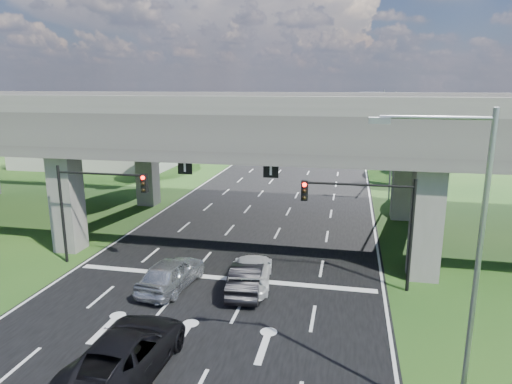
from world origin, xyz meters
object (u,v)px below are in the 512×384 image
(streetlight_far, at_px, (388,138))
(car_white, at_px, (251,272))
(signal_right, at_px, (369,212))
(car_dark, at_px, (248,277))
(car_silver, at_px, (171,273))
(streetlight_near, at_px, (464,253))
(signal_left, at_px, (93,197))
(streetlight_beyond, at_px, (379,124))
(car_trailing, at_px, (127,352))

(streetlight_far, xyz_separation_m, car_white, (-8.30, -21.00, -5.06))
(signal_right, distance_m, car_dark, 7.13)
(signal_right, height_order, car_silver, signal_right)
(streetlight_far, distance_m, car_white, 23.14)
(streetlight_near, bearing_deg, streetlight_far, 90.00)
(signal_left, relative_size, streetlight_beyond, 0.60)
(signal_left, xyz_separation_m, car_trailing, (6.75, -9.48, -3.30))
(streetlight_beyond, xyz_separation_m, car_trailing, (-11.17, -45.54, -4.96))
(signal_right, xyz_separation_m, car_silver, (-10.05, -2.23, -3.32))
(signal_left, height_order, streetlight_near, streetlight_near)
(signal_right, relative_size, streetlight_far, 0.60)
(streetlight_beyond, distance_m, car_white, 38.26)
(signal_left, relative_size, car_white, 1.16)
(streetlight_near, relative_size, car_trailing, 1.63)
(car_silver, bearing_deg, signal_right, -160.61)
(streetlight_beyond, distance_m, car_trailing, 47.15)
(streetlight_far, height_order, car_dark, streetlight_far)
(streetlight_far, bearing_deg, signal_left, -131.78)
(signal_right, height_order, streetlight_near, streetlight_near)
(signal_right, relative_size, signal_left, 1.00)
(streetlight_far, height_order, streetlight_beyond, same)
(streetlight_beyond, relative_size, car_trailing, 1.63)
(signal_right, bearing_deg, car_dark, -163.65)
(signal_left, height_order, car_white, signal_left)
(signal_right, height_order, streetlight_beyond, streetlight_beyond)
(car_dark, bearing_deg, streetlight_beyond, -107.04)
(streetlight_near, distance_m, car_trailing, 12.23)
(streetlight_near, height_order, car_white, streetlight_near)
(signal_right, height_order, car_dark, signal_right)
(signal_right, relative_size, car_trailing, 0.98)
(car_silver, height_order, car_white, car_silver)
(streetlight_near, bearing_deg, streetlight_beyond, 90.00)
(signal_right, xyz_separation_m, car_white, (-6.02, -0.94, -3.40))
(streetlight_beyond, bearing_deg, streetlight_near, -90.00)
(streetlight_near, height_order, car_trailing, streetlight_near)
(car_silver, bearing_deg, streetlight_near, 154.84)
(streetlight_far, xyz_separation_m, streetlight_beyond, (0.00, 16.00, 0.00))
(car_trailing, bearing_deg, car_silver, -79.17)
(signal_right, xyz_separation_m, car_trailing, (-8.89, -9.48, -3.30))
(signal_left, distance_m, streetlight_near, 20.56)
(signal_left, xyz_separation_m, streetlight_near, (17.92, -9.94, 1.66))
(streetlight_beyond, distance_m, car_silver, 40.53)
(streetlight_far, distance_m, car_trailing, 31.97)
(car_trailing, bearing_deg, signal_left, -52.77)
(signal_left, height_order, car_dark, signal_left)
(streetlight_near, distance_m, streetlight_far, 30.00)
(signal_left, bearing_deg, car_dark, -10.41)
(signal_right, distance_m, streetlight_beyond, 36.17)
(streetlight_far, relative_size, car_trailing, 1.63)
(signal_left, bearing_deg, car_silver, -21.74)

